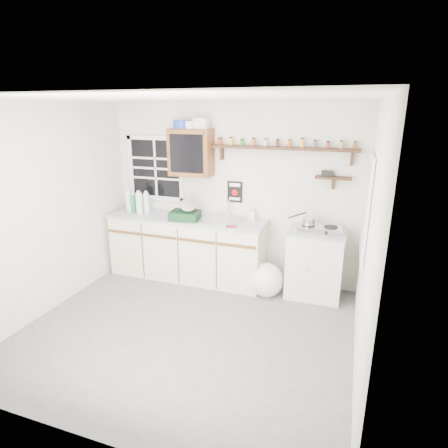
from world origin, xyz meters
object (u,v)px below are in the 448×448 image
at_px(hotplate, 319,229).
at_px(spice_shelf, 282,148).
at_px(main_cabinet, 187,247).
at_px(dish_rack, 186,213).
at_px(right_cabinet, 315,263).
at_px(upper_cabinet, 191,153).

bearing_deg(hotplate, spice_shelf, 152.62).
bearing_deg(hotplate, main_cabinet, 173.00).
bearing_deg(spice_shelf, hotplate, -20.21).
bearing_deg(main_cabinet, dish_rack, -66.58).
bearing_deg(right_cabinet, main_cabinet, -179.21).
distance_m(right_cabinet, spice_shelf, 1.58).
bearing_deg(spice_shelf, right_cabinet, -19.15).
bearing_deg(main_cabinet, spice_shelf, 9.35).
bearing_deg(dish_rack, right_cabinet, -2.29).
height_order(right_cabinet, hotplate, hotplate).
relative_size(main_cabinet, hotplate, 3.93).
bearing_deg(main_cabinet, hotplate, 0.17).
bearing_deg(right_cabinet, hotplate, -40.35).
bearing_deg(main_cabinet, right_cabinet, 0.79).
bearing_deg(right_cabinet, spice_shelf, 160.85).
xyz_separation_m(upper_cabinet, dish_rack, (0.01, -0.25, -0.81)).
bearing_deg(hotplate, upper_cabinet, 168.49).
bearing_deg(right_cabinet, upper_cabinet, 176.24).
xyz_separation_m(main_cabinet, spice_shelf, (1.29, 0.21, 1.46)).
bearing_deg(upper_cabinet, main_cabinet, -103.68).
xyz_separation_m(main_cabinet, upper_cabinet, (0.03, 0.14, 1.36)).
relative_size(main_cabinet, spice_shelf, 1.21).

